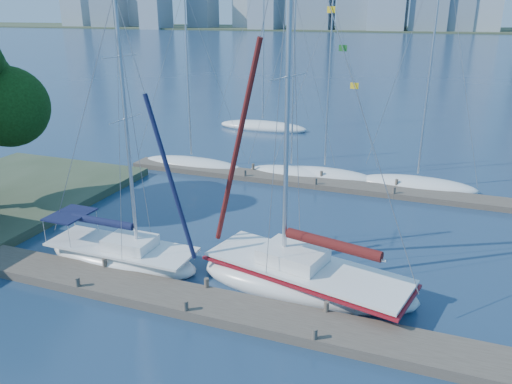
% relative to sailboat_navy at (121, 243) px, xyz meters
% --- Properties ---
extents(ground, '(700.00, 700.00, 0.00)m').
position_rel_sailboat_navy_xyz_m(ground, '(4.93, -2.08, -1.02)').
color(ground, '#172F4A').
rests_on(ground, ground).
extents(near_dock, '(26.00, 2.00, 0.40)m').
position_rel_sailboat_navy_xyz_m(near_dock, '(4.93, -2.08, -0.82)').
color(near_dock, '#4F443A').
rests_on(near_dock, ground).
extents(far_dock, '(30.00, 1.80, 0.36)m').
position_rel_sailboat_navy_xyz_m(far_dock, '(6.93, 13.92, -0.84)').
color(far_dock, '#4F443A').
rests_on(far_dock, ground).
extents(far_shore, '(800.00, 100.00, 1.50)m').
position_rel_sailboat_navy_xyz_m(far_shore, '(4.93, 317.92, -1.02)').
color(far_shore, '#38472D').
rests_on(far_shore, ground).
extents(sailboat_navy, '(7.65, 2.57, 12.31)m').
position_rel_sailboat_navy_xyz_m(sailboat_navy, '(0.00, 0.00, 0.00)').
color(sailboat_navy, white).
rests_on(sailboat_navy, ground).
extents(sailboat_maroon, '(9.72, 5.02, 15.67)m').
position_rel_sailboat_navy_xyz_m(sailboat_maroon, '(8.59, 0.77, 0.16)').
color(sailboat_maroon, white).
rests_on(sailboat_maroon, ground).
extents(bg_boat_0, '(8.28, 4.55, 12.87)m').
position_rel_sailboat_navy_xyz_m(bg_boat_0, '(-4.02, 14.74, -0.76)').
color(bg_boat_0, white).
rests_on(bg_boat_0, ground).
extents(bg_boat_1, '(6.45, 3.58, 12.26)m').
position_rel_sailboat_navy_xyz_m(bg_boat_1, '(3.62, 15.24, -0.77)').
color(bg_boat_1, white).
rests_on(bg_boat_1, ground).
extents(bg_boat_2, '(7.54, 4.01, 12.07)m').
position_rel_sailboat_navy_xyz_m(bg_boat_2, '(5.94, 15.60, -0.77)').
color(bg_boat_2, white).
rests_on(bg_boat_2, ground).
extents(bg_boat_3, '(8.00, 4.95, 15.46)m').
position_rel_sailboat_navy_xyz_m(bg_boat_3, '(12.16, 15.66, -0.72)').
color(bg_boat_3, white).
rests_on(bg_boat_3, ground).
extents(bg_boat_6, '(9.35, 4.39, 16.26)m').
position_rel_sailboat_navy_xyz_m(bg_boat_6, '(-3.33, 28.67, -0.71)').
color(bg_boat_6, white).
rests_on(bg_boat_6, ground).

